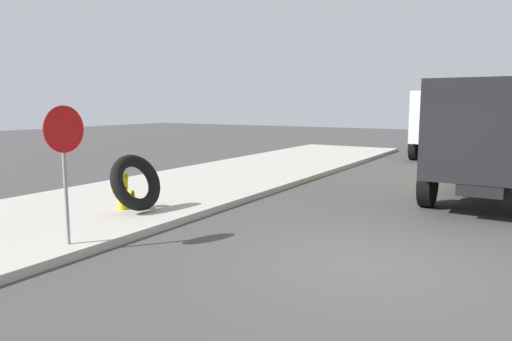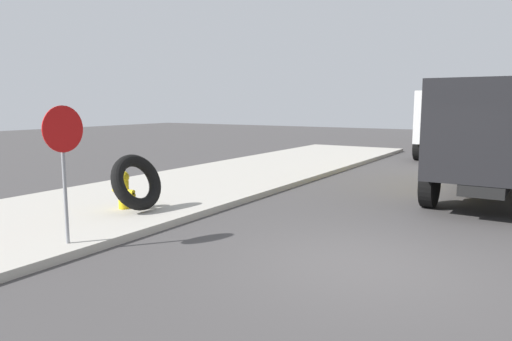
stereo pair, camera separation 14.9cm
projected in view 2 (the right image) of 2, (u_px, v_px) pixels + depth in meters
The scene contains 8 objects.
ground_plane at pixel (362, 265), 7.31m from camera, with size 80.00×80.00×0.00m, color #423F3F.
sidewalk_curb at pixel (84, 211), 10.67m from camera, with size 36.00×5.00×0.15m, color #ADA89E.
fire_hydrant at pixel (124, 189), 10.46m from camera, with size 0.27×0.62×0.85m.
loose_tire at pixel (137, 182), 10.21m from camera, with size 1.26×1.26×0.27m, color black.
stop_sign at pixel (64, 149), 7.68m from camera, with size 0.76×0.08×2.29m.
dump_truck_yellow at pixel (501, 137), 12.25m from camera, with size 7.04×2.89×3.00m.
dump_truck_gray at pixel (459, 122), 21.68m from camera, with size 7.03×2.87×3.00m.
dump_truck_green at pixel (498, 118), 29.42m from camera, with size 7.09×3.00×3.00m.
Camera 2 is at (-6.85, -2.28, 2.47)m, focal length 33.16 mm.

